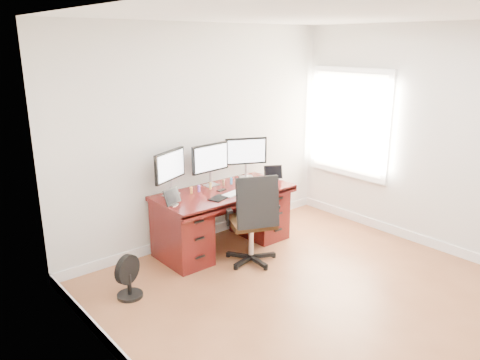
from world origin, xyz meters
TOP-DOWN VIEW (x-y plane):
  - ground at (0.00, 0.00)m, footprint 4.50×4.50m
  - back_wall at (0.00, 2.25)m, footprint 4.00×0.10m
  - right_wall at (2.00, 0.11)m, footprint 0.10×4.50m
  - desk at (0.00, 1.83)m, footprint 1.70×0.80m
  - office_chair at (-0.01, 1.26)m, footprint 0.76×0.76m
  - floor_fan at (-1.46, 1.48)m, footprint 0.31×0.26m
  - monitor_left at (-0.58, 2.07)m, footprint 0.52×0.25m
  - monitor_center at (0.00, 2.07)m, footprint 0.55×0.15m
  - monitor_right at (0.58, 2.07)m, footprint 0.51×0.27m
  - tablet_left at (-0.75, 1.75)m, footprint 0.25×0.15m
  - tablet_right at (0.78, 1.75)m, footprint 0.24×0.18m
  - keyboard at (0.00, 1.62)m, footprint 0.32×0.19m
  - trackpad at (0.25, 1.61)m, footprint 0.16×0.16m
  - drawing_tablet at (-0.23, 1.60)m, footprint 0.28×0.23m
  - phone at (-0.03, 1.82)m, footprint 0.12×0.08m
  - figurine_orange at (-0.37, 1.95)m, footprint 0.04×0.04m
  - figurine_purple at (-0.26, 1.95)m, footprint 0.04×0.04m
  - figurine_yellow at (-0.09, 1.95)m, footprint 0.04×0.04m
  - figurine_brown at (0.11, 1.95)m, footprint 0.04×0.04m
  - figurine_blue at (0.23, 1.95)m, footprint 0.04×0.04m

SIDE VIEW (x-z plane):
  - ground at x=0.00m, z-range 0.00..0.00m
  - floor_fan at x=-1.46m, z-range -0.01..0.44m
  - office_chair at x=-0.01m, z-range -0.19..0.90m
  - desk at x=0.00m, z-range 0.03..0.78m
  - trackpad at x=0.25m, z-range 0.75..0.76m
  - drawing_tablet at x=-0.23m, z-range 0.75..0.76m
  - phone at x=-0.03m, z-range 0.75..0.76m
  - keyboard at x=0.00m, z-range 0.75..0.76m
  - figurine_orange at x=-0.37m, z-range 0.75..0.84m
  - figurine_purple at x=-0.26m, z-range 0.75..0.84m
  - figurine_yellow at x=-0.09m, z-range 0.75..0.84m
  - figurine_brown at x=0.11m, z-range 0.75..0.84m
  - figurine_blue at x=0.23m, z-range 0.75..0.84m
  - tablet_left at x=-0.75m, z-range 0.74..0.93m
  - tablet_right at x=0.78m, z-range 0.74..0.93m
  - monitor_left at x=-0.58m, z-range 0.82..1.35m
  - monitor_center at x=0.00m, z-range 0.82..1.35m
  - monitor_right at x=0.58m, z-range 0.82..1.35m
  - back_wall at x=0.00m, z-range 0.00..2.70m
  - right_wall at x=2.00m, z-range 0.00..2.70m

